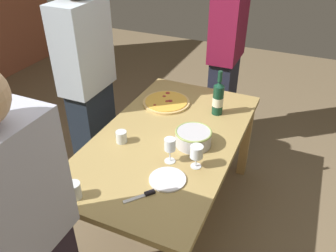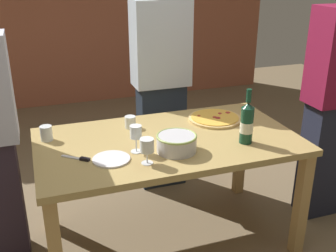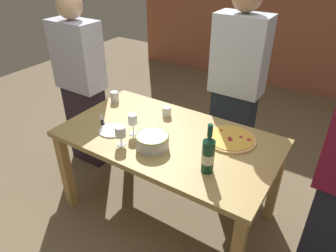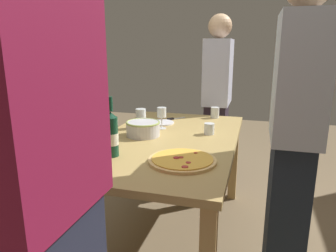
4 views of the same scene
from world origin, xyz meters
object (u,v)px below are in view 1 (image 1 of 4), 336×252
at_px(wine_bottle, 218,98).
at_px(person_guest_left, 88,84).
at_px(serving_bowl, 193,137).
at_px(wine_glass_near_pizza, 170,146).
at_px(wine_glass_by_bottle, 197,153).
at_px(dining_table, 168,148).
at_px(person_host, 25,243).
at_px(pizza, 166,102).
at_px(cup_ceramic, 74,190).
at_px(pizza_knife, 144,195).
at_px(side_plate, 168,179).
at_px(cup_amber, 121,137).
at_px(person_guest_right, 226,55).

height_order(wine_bottle, person_guest_left, person_guest_left).
height_order(serving_bowl, wine_glass_near_pizza, wine_glass_near_pizza).
height_order(wine_glass_by_bottle, person_guest_left, person_guest_left).
xyz_separation_m(dining_table, wine_bottle, (0.42, -0.21, 0.22)).
bearing_deg(dining_table, serving_bowl, -93.56).
bearing_deg(person_host, wine_glass_by_bottle, -18.19).
distance_m(pizza, person_guest_left, 0.61).
relative_size(serving_bowl, person_host, 0.14).
xyz_separation_m(pizza, wine_glass_by_bottle, (-0.63, -0.47, 0.09)).
relative_size(cup_ceramic, pizza_knife, 0.61).
bearing_deg(serving_bowl, wine_glass_by_bottle, -155.49).
relative_size(serving_bowl, cup_ceramic, 2.54).
bearing_deg(dining_table, pizza_knife, -169.17).
height_order(side_plate, person_host, person_host).
xyz_separation_m(serving_bowl, cup_amber, (-0.16, 0.43, -0.02)).
relative_size(serving_bowl, pizza_knife, 1.56).
height_order(wine_bottle, cup_ceramic, wine_bottle).
relative_size(wine_glass_near_pizza, person_guest_right, 0.09).
bearing_deg(pizza_knife, serving_bowl, -7.87).
distance_m(wine_bottle, cup_amber, 0.76).
xyz_separation_m(serving_bowl, side_plate, (-0.38, 0.01, -0.05)).
xyz_separation_m(wine_glass_by_bottle, person_guest_right, (1.43, 0.24, 0.04)).
height_order(pizza, cup_amber, cup_amber).
height_order(wine_bottle, person_guest_right, person_guest_right).
bearing_deg(serving_bowl, person_guest_left, 77.06).
bearing_deg(person_guest_right, side_plate, 6.48).
xyz_separation_m(pizza, wine_bottle, (0.01, -0.40, 0.12)).
xyz_separation_m(pizza, person_guest_right, (0.81, -0.23, 0.13)).
xyz_separation_m(pizza_knife, person_guest_right, (1.77, 0.07, 0.14)).
bearing_deg(pizza_knife, wine_glass_by_bottle, -26.22).
bearing_deg(person_host, wine_glass_near_pizza, -9.80).
xyz_separation_m(wine_glass_near_pizza, person_host, (-0.85, 0.30, -0.04)).
bearing_deg(person_host, pizza, 10.21).
xyz_separation_m(side_plate, person_guest_left, (0.60, 0.93, 0.14)).
relative_size(dining_table, cup_amber, 20.43).
height_order(wine_glass_by_bottle, cup_ceramic, wine_glass_by_bottle).
xyz_separation_m(wine_glass_by_bottle, person_host, (-0.87, 0.46, -0.02)).
distance_m(wine_glass_by_bottle, person_guest_left, 1.12).
xyz_separation_m(wine_glass_near_pizza, pizza_knife, (-0.32, 0.01, -0.11)).
distance_m(pizza, serving_bowl, 0.57).
bearing_deg(person_guest_right, person_guest_left, -36.40).
bearing_deg(wine_bottle, person_host, 165.27).
relative_size(pizza_knife, person_guest_left, 0.09).
height_order(wine_glass_near_pizza, pizza_knife, wine_glass_near_pizza).
distance_m(wine_glass_by_bottle, side_plate, 0.22).
bearing_deg(dining_table, wine_glass_near_pizza, -153.61).
relative_size(wine_glass_by_bottle, cup_amber, 1.86).
distance_m(wine_bottle, cup_ceramic, 1.21).
height_order(wine_bottle, wine_glass_by_bottle, wine_bottle).
bearing_deg(cup_amber, serving_bowl, -69.24).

